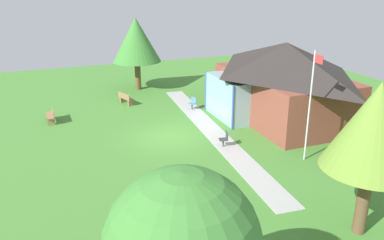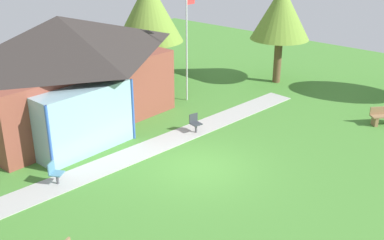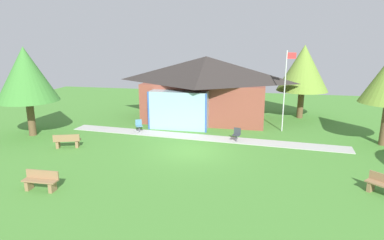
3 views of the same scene
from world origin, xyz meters
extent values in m
plane|color=#478433|center=(0.00, 0.00, 0.00)|extent=(44.00, 44.00, 0.00)
cube|color=brown|center=(-0.55, 7.83, 1.50)|extent=(9.09, 5.42, 2.99)
pyramid|color=#2D2826|center=(-0.55, 7.83, 3.97)|extent=(10.09, 6.42, 1.95)
cube|color=#8CB2BF|center=(-1.92, 4.52, 1.35)|extent=(4.09, 1.20, 2.69)
cylinder|color=#3359B2|center=(-3.96, 3.92, 1.35)|extent=(0.12, 0.12, 2.69)
cylinder|color=#3359B2|center=(0.13, 3.92, 1.35)|extent=(0.12, 0.12, 2.69)
cube|color=#ADADA8|center=(0.00, 2.67, 0.01)|extent=(18.31, 2.64, 0.03)
cylinder|color=silver|center=(5.25, 5.41, 2.76)|extent=(0.08, 0.08, 5.52)
cube|color=red|center=(5.55, 5.41, 5.17)|extent=(0.60, 0.02, 0.40)
cube|color=olive|center=(8.85, -3.78, 0.45)|extent=(1.42, 1.32, 0.06)
cube|color=olive|center=(8.44, -3.42, 0.20)|extent=(0.38, 0.41, 0.39)
cube|color=olive|center=(8.98, -3.64, 0.66)|extent=(1.17, 1.04, 0.36)
cube|color=olive|center=(-7.32, -0.92, 0.45)|extent=(1.56, 0.90, 0.06)
cube|color=olive|center=(-7.84, -1.10, 0.20)|extent=(0.28, 0.43, 0.39)
cube|color=olive|center=(-6.80, -0.74, 0.20)|extent=(0.28, 0.43, 0.39)
cube|color=olive|center=(-7.26, -1.10, 0.66)|extent=(1.44, 0.55, 0.36)
cube|color=olive|center=(-5.22, -6.27, 0.45)|extent=(1.51, 0.48, 0.06)
cube|color=olive|center=(-4.67, -6.25, 0.20)|extent=(0.17, 0.40, 0.39)
cube|color=olive|center=(-5.77, -6.28, 0.20)|extent=(0.17, 0.40, 0.39)
cube|color=olive|center=(-5.23, -6.08, 0.66)|extent=(1.50, 0.10, 0.36)
cube|color=teal|center=(-4.36, 3.05, 0.44)|extent=(0.60, 0.60, 0.04)
cube|color=teal|center=(-4.46, 3.22, 0.66)|extent=(0.40, 0.26, 0.40)
cylinder|color=#4C4C51|center=(-4.36, 3.05, 0.21)|extent=(0.10, 0.10, 0.42)
cylinder|color=#4C4C51|center=(-4.36, 3.05, 0.01)|extent=(0.36, 0.36, 0.02)
cube|color=#33383D|center=(2.33, 2.26, 0.44)|extent=(0.53, 0.53, 0.04)
cube|color=#33383D|center=(2.38, 2.45, 0.66)|extent=(0.44, 0.14, 0.40)
cylinder|color=#4C4C51|center=(2.33, 2.26, 0.21)|extent=(0.10, 0.10, 0.42)
cylinder|color=#4C4C51|center=(2.33, 2.26, 0.01)|extent=(0.36, 0.36, 0.02)
cylinder|color=brown|center=(11.06, 3.51, 1.29)|extent=(0.45, 0.45, 2.58)
cone|color=olive|center=(11.06, 3.51, 4.08)|extent=(3.34, 3.34, 3.01)
cylinder|color=brown|center=(-11.04, 0.90, 1.16)|extent=(0.47, 0.47, 2.32)
cone|color=#3D7F33|center=(-11.04, 0.90, 4.05)|extent=(3.86, 3.86, 3.47)
camera|label=1|loc=(20.24, -6.52, 8.65)|focal=37.20mm
camera|label=2|loc=(-12.32, -10.32, 8.67)|focal=44.23mm
camera|label=3|loc=(3.72, -17.49, 6.28)|focal=30.81mm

